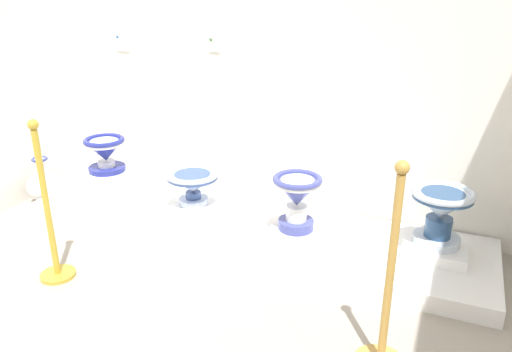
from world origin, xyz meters
TOP-DOWN VIEW (x-y plane):
  - wall_back at (2.04, 3.18)m, footprint 4.27×0.06m
  - display_platform at (2.04, 2.69)m, footprint 3.47×0.89m
  - plinth_block_squat_floral at (0.76, 2.75)m, footprint 0.29×0.34m
  - antique_toilet_squat_floral at (0.76, 2.75)m, footprint 0.33×0.33m
  - plinth_block_rightmost at (1.57, 2.74)m, footprint 0.29×0.31m
  - antique_toilet_rightmost at (1.57, 2.74)m, footprint 0.41×0.41m
  - plinth_block_tall_cobalt at (2.45, 2.63)m, footprint 0.35×0.29m
  - antique_toilet_tall_cobalt at (2.45, 2.63)m, footprint 0.34×0.34m
  - plinth_block_broad_patterned at (3.37, 2.75)m, footprint 0.40×0.39m
  - antique_toilet_broad_patterned at (3.37, 2.75)m, footprint 0.39×0.39m
  - info_placard_first at (0.72, 3.15)m, footprint 0.13×0.01m
  - info_placard_second at (1.58, 3.15)m, footprint 0.09×0.01m
  - decorative_vase_companion at (0.20, 2.58)m, footprint 0.28×0.28m
  - stanchion_post_near_left at (1.14, 1.72)m, footprint 0.22×0.22m
  - stanchion_post_near_right at (3.20, 1.71)m, footprint 0.26×0.26m

SIDE VIEW (x-z plane):
  - display_platform at x=2.04m, z-range 0.00..0.12m
  - plinth_block_rightmost at x=1.57m, z-range 0.12..0.16m
  - plinth_block_tall_cobalt at x=2.45m, z-range 0.12..0.18m
  - plinth_block_broad_patterned at x=3.37m, z-range 0.12..0.19m
  - decorative_vase_companion at x=0.20m, z-range -0.04..0.37m
  - plinth_block_squat_floral at x=0.76m, z-range 0.12..0.32m
  - stanchion_post_near_right at x=3.20m, z-range -0.22..0.86m
  - antique_toilet_rightmost at x=1.57m, z-range 0.21..0.49m
  - stanchion_post_near_left at x=1.14m, z-range -0.17..0.88m
  - antique_toilet_tall_cobalt at x=2.45m, z-range 0.24..0.62m
  - antique_toilet_broad_patterned at x=3.37m, z-range 0.26..0.63m
  - antique_toilet_squat_floral at x=0.76m, z-range 0.35..0.63m
  - info_placard_first at x=0.72m, z-range 1.25..1.39m
  - info_placard_second at x=1.58m, z-range 1.28..1.39m
  - wall_back at x=2.04m, z-range 0.00..2.92m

